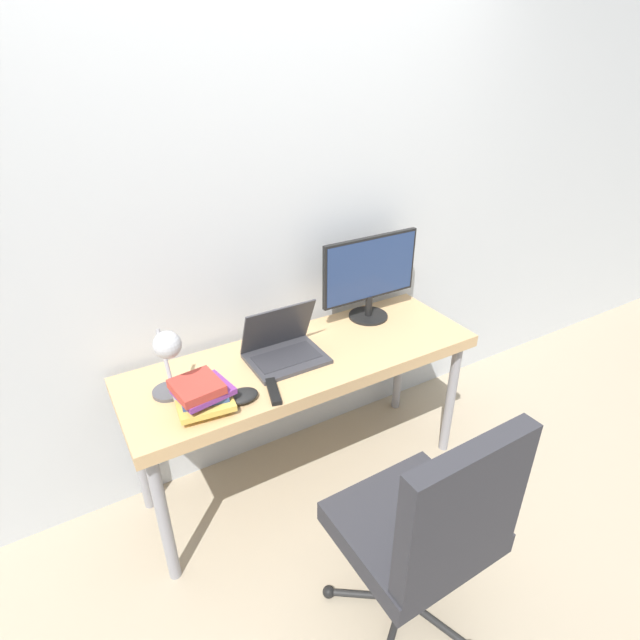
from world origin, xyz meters
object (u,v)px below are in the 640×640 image
(laptop, at_px, (284,348))
(office_chair, at_px, (430,525))
(desk_lamp, at_px, (168,356))
(monitor, at_px, (370,274))
(game_controller, at_px, (242,396))
(book_stack, at_px, (202,395))

(laptop, height_order, office_chair, laptop)
(desk_lamp, distance_m, office_chair, 1.11)
(monitor, height_order, office_chair, monitor)
(office_chair, height_order, game_controller, office_chair)
(laptop, relative_size, book_stack, 1.46)
(office_chair, xyz_separation_m, game_controller, (-0.37, 0.73, 0.22))
(laptop, xyz_separation_m, book_stack, (-0.44, -0.17, 0.01))
(office_chair, bearing_deg, laptop, 95.52)
(book_stack, bearing_deg, monitor, 16.56)
(monitor, height_order, game_controller, monitor)
(laptop, height_order, monitor, monitor)
(desk_lamp, xyz_separation_m, office_chair, (0.61, -0.82, -0.44))
(book_stack, relative_size, game_controller, 1.73)
(desk_lamp, height_order, game_controller, desk_lamp)
(monitor, relative_size, game_controller, 4.04)
(laptop, xyz_separation_m, game_controller, (-0.29, -0.19, -0.03))
(laptop, height_order, desk_lamp, desk_lamp)
(desk_lamp, height_order, office_chair, desk_lamp)
(desk_lamp, relative_size, game_controller, 2.64)
(laptop, distance_m, monitor, 0.60)
(laptop, relative_size, game_controller, 2.53)
(monitor, distance_m, desk_lamp, 1.11)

